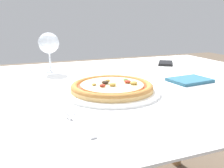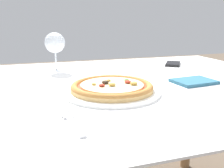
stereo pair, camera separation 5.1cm
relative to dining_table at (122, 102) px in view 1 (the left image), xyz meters
The scene contains 6 objects.
dining_table is the anchor object (origin of this frame).
pizza_plate 0.17m from the dining_table, 126.42° to the right, with size 0.31×0.31×0.04m.
fork 0.41m from the dining_table, 128.28° to the right, with size 0.04×0.17×0.00m.
wine_glass_far_left 0.43m from the dining_table, 126.59° to the left, with size 0.09×0.09×0.17m.
cell_phone 0.47m from the dining_table, 36.61° to the left, with size 0.14×0.16×0.01m.
napkin_folded 0.27m from the dining_table, 19.39° to the right, with size 0.16×0.12×0.01m.
Camera 1 is at (-0.37, -0.84, 0.96)m, focal length 40.00 mm.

